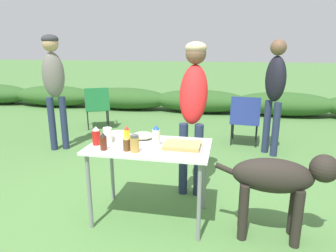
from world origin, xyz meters
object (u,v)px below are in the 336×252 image
Objects in this scene: food_tray at (182,147)px; folding_table at (150,153)px; camp_chair_green_behind_table at (245,118)px; spice_jar at (135,144)px; mixing_bowl at (143,135)px; standing_person_in_red_jacket at (194,97)px; bbq_sauce_bottle at (103,142)px; standing_person_in_gray_fleece at (275,86)px; mayo_bottle at (156,136)px; standing_person_in_olive_jacket at (54,78)px; beer_bottle at (127,144)px; paper_cup_stack at (108,136)px; camp_chair_near_hedge at (97,105)px; plate_stack at (118,136)px; dog at (280,180)px; ketchup_bottle at (96,136)px; mustard_bottle at (127,135)px.

folding_table is at bearing 170.38° from food_tray.
camp_chair_green_behind_table is at bearing 75.17° from food_tray.
food_tray is 0.41m from spice_jar.
mixing_bowl is 0.73m from standing_person_in_red_jacket.
food_tray is at bearing -9.62° from folding_table.
bbq_sauce_bottle is 0.09× the size of standing_person_in_gray_fleece.
mayo_bottle is 0.47m from bbq_sauce_bottle.
beer_bottle is at bearing -73.88° from standing_person_in_olive_jacket.
paper_cup_stack is 0.46m from mayo_bottle.
plate_stack is at bearing -88.89° from camp_chair_near_hedge.
dog is at bearing -43.22° from standing_person_in_gray_fleece.
plate_stack is at bearing -172.38° from mixing_bowl.
ketchup_bottle is at bearing 134.74° from bbq_sauce_bottle.
beer_bottle is 2.89m from camp_chair_green_behind_table.
mixing_bowl is at bearing 7.62° from plate_stack.
plate_stack is at bearing -96.84° from dog.
mustard_bottle is (-0.28, -0.00, -0.01)m from mayo_bottle.
bbq_sauce_bottle is 0.19× the size of camp_chair_green_behind_table.
folding_table is at bearing -58.31° from mixing_bowl.
ketchup_bottle is 2.95m from camp_chair_green_behind_table.
beer_bottle is at bearing -83.57° from dog.
beer_bottle is at bearing -108.53° from camp_chair_green_behind_table.
bbq_sauce_bottle is 0.25m from mustard_bottle.
standing_person_in_gray_fleece reaches higher than mixing_bowl.
camp_chair_near_hedge is at bearing 122.26° from folding_table.
ketchup_bottle is at bearing -162.47° from mustard_bottle.
bbq_sauce_bottle is 3.00m from camp_chair_green_behind_table.
ketchup_bottle is 0.21× the size of camp_chair_green_behind_table.
paper_cup_stack is at bearing 31.11° from ketchup_bottle.
mustard_bottle is (-0.22, 0.01, 0.16)m from folding_table.
folding_table is 1.32× the size of camp_chair_near_hedge.
food_tray is 2.62m from camp_chair_green_behind_table.
standing_person_in_gray_fleece is 2.24m from dog.
folding_table is at bearing -84.90° from camp_chair_near_hedge.
mustard_bottle is (-0.10, -0.18, 0.05)m from mixing_bowl.
ketchup_bottle reaches higher than mixing_bowl.
food_tray is at bearing -90.00° from dog.
folding_table is 0.41m from plate_stack.
standing_person_in_olive_jacket is at bearing 139.69° from folding_table.
standing_person_in_gray_fleece is (1.04, 2.14, 0.28)m from food_tray.
ketchup_bottle is at bearing -135.64° from standing_person_in_red_jacket.
standing_person_in_gray_fleece is 3.39m from camp_chair_near_hedge.
standing_person_in_red_jacket reaches higher than bbq_sauce_bottle.
food_tray is 0.79m from ketchup_bottle.
bbq_sauce_bottle is 1.53m from dog.
mixing_bowl is at bearing 121.69° from folding_table.
mustard_bottle is (0.14, 0.21, 0.01)m from bbq_sauce_bottle.
mayo_bottle is at bearing 56.09° from spice_jar.
beer_bottle is 0.13× the size of dog.
standing_person_in_red_jacket is (0.71, 0.71, 0.27)m from paper_cup_stack.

